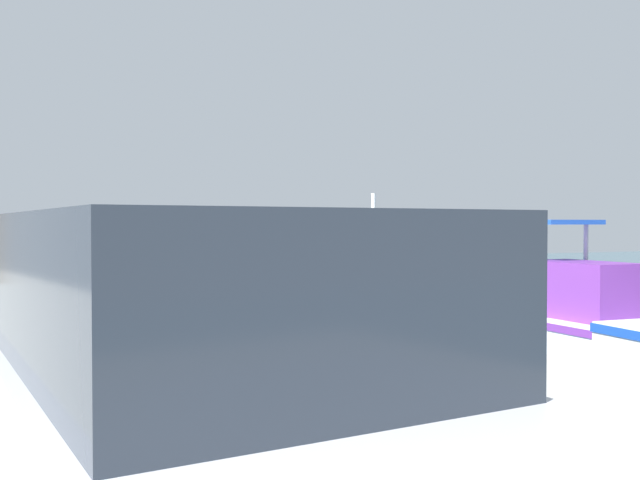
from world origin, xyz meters
TOP-DOWN VIEW (x-y plane):
  - quay_pier at (0.00, -5.00)m, footprint 36.00×10.00m
  - fishing_boat_nearest at (-3.43, 2.33)m, footprint 6.26×2.54m
  - fishing_boat_second at (3.66, 3.04)m, footprint 6.22×1.69m
  - pelican at (-2.92, -2.11)m, footprint 0.57×0.95m
  - fisherman_standing at (-8.20, -2.30)m, footprint 0.53×0.47m
  - parked_car at (10.49, -4.96)m, footprint 4.24×2.16m
  - mooring_bollard_nearest at (-11.62, -0.45)m, footprint 0.27×0.27m
  - mooring_bollard_second at (-8.96, -0.45)m, footprint 0.25×0.25m

SIDE VIEW (x-z plane):
  - quay_pier at x=0.00m, z-range 0.00..0.80m
  - fishing_boat_second at x=3.66m, z-range -0.83..2.00m
  - fishing_boat_nearest at x=-3.43m, z-range -0.87..2.15m
  - mooring_bollard_second at x=-8.96m, z-range 0.80..1.25m
  - mooring_bollard_nearest at x=-11.62m, z-range 0.80..1.25m
  - pelican at x=-2.92m, z-range 0.79..1.61m
  - parked_car at x=10.49m, z-range 0.73..2.30m
  - fisherman_standing at x=-8.20m, z-range 0.90..2.59m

